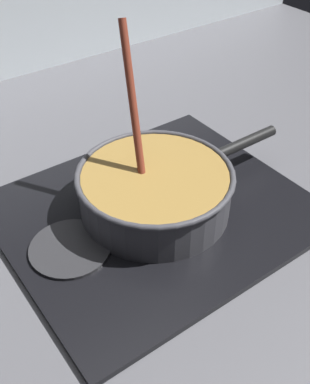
# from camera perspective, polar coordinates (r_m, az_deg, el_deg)

# --- Properties ---
(ground) EXTENTS (2.40, 1.60, 0.04)m
(ground) POSITION_cam_1_polar(r_m,az_deg,el_deg) (0.87, -0.10, -6.85)
(ground) COLOR #4C4C51
(hob_plate) EXTENTS (0.56, 0.48, 0.01)m
(hob_plate) POSITION_cam_1_polar(r_m,az_deg,el_deg) (0.91, -0.00, -2.33)
(hob_plate) COLOR black
(hob_plate) RESTS_ON ground
(burner_ring) EXTENTS (0.16, 0.16, 0.01)m
(burner_ring) POSITION_cam_1_polar(r_m,az_deg,el_deg) (0.90, -0.00, -1.85)
(burner_ring) COLOR #592D0C
(burner_ring) RESTS_ON hob_plate
(spare_burner) EXTENTS (0.14, 0.14, 0.01)m
(spare_burner) POSITION_cam_1_polar(r_m,az_deg,el_deg) (0.84, -10.25, -6.71)
(spare_burner) COLOR #262628
(spare_burner) RESTS_ON hob_plate
(cooking_pan) EXTENTS (0.46, 0.29, 0.33)m
(cooking_pan) POSITION_cam_1_polar(r_m,az_deg,el_deg) (0.87, 0.05, 0.32)
(cooking_pan) COLOR #38383D
(cooking_pan) RESTS_ON hob_plate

